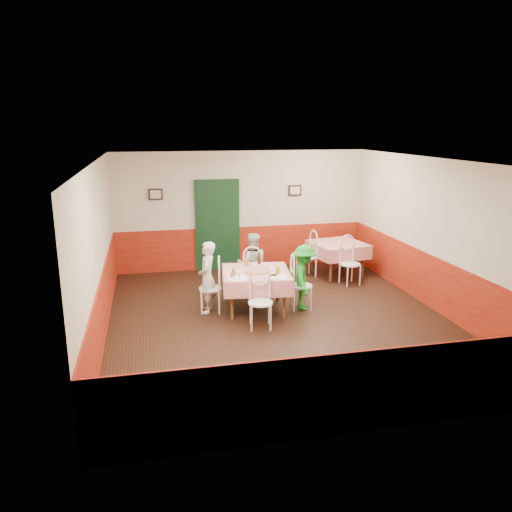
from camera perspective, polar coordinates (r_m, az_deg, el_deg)
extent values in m
plane|color=black|center=(9.03, 2.61, -7.21)|extent=(7.00, 7.00, 0.00)
plane|color=white|center=(8.40, 2.84, 10.82)|extent=(7.00, 7.00, 0.00)
cube|color=beige|center=(11.95, -1.64, 5.23)|extent=(6.00, 0.10, 2.80)
cube|color=beige|center=(5.45, 12.35, -6.81)|extent=(6.00, 0.10, 2.80)
cube|color=beige|center=(8.36, -17.56, 0.40)|extent=(0.10, 7.00, 2.80)
cube|color=beige|center=(9.81, 19.92, 2.25)|extent=(0.10, 7.00, 2.80)
cube|color=maroon|center=(12.12, -1.60, 1.02)|extent=(6.00, 0.03, 1.00)
cube|color=maroon|center=(5.85, 11.79, -15.00)|extent=(6.00, 0.03, 1.00)
cube|color=maroon|center=(8.62, -17.00, -5.40)|extent=(0.03, 7.00, 1.00)
cube|color=maroon|center=(10.02, 19.40, -2.79)|extent=(0.03, 7.00, 1.00)
cube|color=black|center=(11.87, -4.43, 3.41)|extent=(0.96, 0.06, 2.10)
cube|color=black|center=(11.64, -11.40, 6.93)|extent=(0.32, 0.03, 0.26)
cube|color=black|center=(12.15, 4.48, 7.49)|extent=(0.32, 0.03, 0.26)
cube|color=white|center=(11.69, -10.82, 5.25)|extent=(0.10, 0.03, 0.10)
cube|color=red|center=(9.32, 0.00, -4.02)|extent=(1.36, 1.36, 0.77)
cube|color=red|center=(11.69, 9.28, -0.32)|extent=(1.30, 1.30, 0.77)
cylinder|color=#B74723|center=(9.14, 0.11, -1.77)|extent=(0.46, 0.46, 0.03)
cylinder|color=white|center=(9.16, -2.51, -1.80)|extent=(0.28, 0.28, 0.01)
cylinder|color=white|center=(9.25, 2.42, -1.63)|extent=(0.28, 0.28, 0.01)
cylinder|color=white|center=(9.63, -0.08, -0.95)|extent=(0.28, 0.28, 0.01)
cylinder|color=#BF7219|center=(8.90, -2.55, -1.88)|extent=(0.08, 0.08, 0.14)
cylinder|color=#BF7219|center=(9.01, 2.48, -1.67)|extent=(0.09, 0.09, 0.14)
cylinder|color=#BF7219|center=(9.55, -1.08, -0.71)|extent=(0.08, 0.08, 0.14)
cylinder|color=#381C0A|center=(9.59, 0.36, -0.36)|extent=(0.07, 0.07, 0.23)
cylinder|color=silver|center=(8.79, -2.36, -2.26)|extent=(0.04, 0.04, 0.09)
cylinder|color=silver|center=(8.73, -1.91, -2.38)|extent=(0.04, 0.04, 0.09)
cylinder|color=#B23319|center=(8.80, -2.80, -2.24)|extent=(0.04, 0.04, 0.09)
cube|color=white|center=(8.81, -2.20, -2.51)|extent=(0.31, 0.40, 0.00)
cube|color=white|center=(8.90, 2.56, -2.33)|extent=(0.42, 0.48, 0.00)
cube|color=black|center=(8.94, 2.02, -2.18)|extent=(0.12, 0.10, 0.02)
imported|color=gray|center=(9.20, -5.60, -2.44)|extent=(0.43, 0.55, 1.33)
imported|color=gray|center=(10.10, -0.45, -0.94)|extent=(0.68, 0.57, 1.29)
imported|color=gray|center=(9.37, 5.50, -2.44)|extent=(0.66, 0.89, 1.23)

